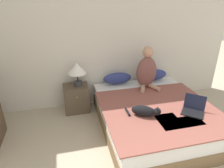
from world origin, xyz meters
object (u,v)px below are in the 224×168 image
(pillow_far, at_px, (153,75))
(table_lamp, at_px, (77,69))
(laptop_open, at_px, (193,109))
(person_sitting, at_px, (147,70))
(cat_tabby, at_px, (145,111))
(nightstand, at_px, (77,98))
(bed, at_px, (153,115))
(pillow_near, at_px, (117,78))

(pillow_far, xyz_separation_m, table_lamp, (-1.51, -0.05, 0.27))
(pillow_far, xyz_separation_m, laptop_open, (0.06, -1.26, -0.06))
(person_sitting, relative_size, laptop_open, 1.89)
(pillow_far, height_order, table_lamp, table_lamp)
(laptop_open, relative_size, table_lamp, 0.94)
(pillow_far, xyz_separation_m, cat_tabby, (-0.67, -1.18, -0.03))
(pillow_far, height_order, nightstand, pillow_far)
(person_sitting, xyz_separation_m, nightstand, (-1.28, 0.21, -0.52))
(laptop_open, relative_size, nightstand, 0.78)
(laptop_open, distance_m, nightstand, 2.03)
(person_sitting, bearing_deg, nightstand, 170.64)
(bed, distance_m, person_sitting, 0.84)
(cat_tabby, height_order, table_lamp, table_lamp)
(cat_tabby, height_order, nightstand, cat_tabby)
(nightstand, bearing_deg, laptop_open, -36.90)
(pillow_near, relative_size, person_sitting, 0.72)
(pillow_near, bearing_deg, pillow_far, 0.00)
(bed, relative_size, table_lamp, 4.67)
(laptop_open, bearing_deg, table_lamp, -176.06)
(bed, height_order, person_sitting, person_sitting)
(bed, height_order, pillow_near, pillow_near)
(pillow_near, distance_m, person_sitting, 0.59)
(bed, distance_m, cat_tabby, 0.52)
(nightstand, bearing_deg, table_lamp, 1.24)
(bed, xyz_separation_m, cat_tabby, (-0.29, -0.30, 0.31))
(person_sitting, distance_m, nightstand, 1.40)
(laptop_open, bearing_deg, cat_tabby, -144.73)
(pillow_near, height_order, nightstand, pillow_near)
(bed, relative_size, person_sitting, 2.64)
(pillow_far, distance_m, laptop_open, 1.27)
(cat_tabby, bearing_deg, person_sitting, 97.68)
(bed, distance_m, nightstand, 1.44)
(pillow_far, relative_size, laptop_open, 1.37)
(laptop_open, bearing_deg, person_sitting, 150.03)
(pillow_near, distance_m, table_lamp, 0.80)
(bed, height_order, cat_tabby, cat_tabby)
(person_sitting, xyz_separation_m, table_lamp, (-1.23, 0.21, 0.05))
(cat_tabby, bearing_deg, nightstand, 159.07)
(person_sitting, distance_m, laptop_open, 1.09)
(person_sitting, xyz_separation_m, laptop_open, (0.33, -1.00, -0.28))
(bed, bearing_deg, laptop_open, -41.35)
(person_sitting, xyz_separation_m, cat_tabby, (-0.39, -0.92, -0.25))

